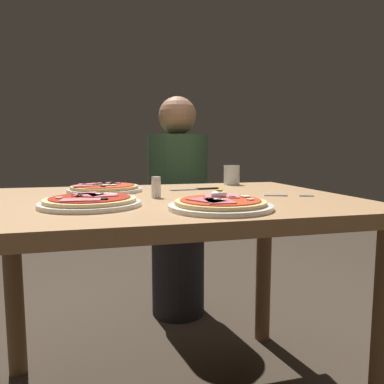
% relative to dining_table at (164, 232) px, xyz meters
% --- Properties ---
extents(dining_table, '(1.20, 0.86, 0.75)m').
position_rel_dining_table_xyz_m(dining_table, '(0.00, 0.00, 0.00)').
color(dining_table, '#9E754C').
rests_on(dining_table, ground).
extents(pizza_foreground, '(0.27, 0.27, 0.05)m').
position_rel_dining_table_xyz_m(pizza_foreground, '(0.10, -0.27, 0.13)').
color(pizza_foreground, white).
rests_on(pizza_foreground, dining_table).
extents(pizza_across_left, '(0.27, 0.27, 0.03)m').
position_rel_dining_table_xyz_m(pizza_across_left, '(-0.18, 0.21, 0.13)').
color(pizza_across_left, white).
rests_on(pizza_across_left, dining_table).
extents(pizza_across_right, '(0.27, 0.27, 0.03)m').
position_rel_dining_table_xyz_m(pizza_across_right, '(-0.22, -0.14, 0.13)').
color(pizza_across_right, white).
rests_on(pizza_across_right, dining_table).
extents(water_glass_near, '(0.07, 0.07, 0.09)m').
position_rel_dining_table_xyz_m(water_glass_near, '(0.36, 0.34, 0.15)').
color(water_glass_near, silver).
rests_on(water_glass_near, dining_table).
extents(fork, '(0.15, 0.07, 0.00)m').
position_rel_dining_table_xyz_m(fork, '(0.39, -0.07, 0.12)').
color(fork, silver).
rests_on(fork, dining_table).
extents(knife, '(0.20, 0.04, 0.01)m').
position_rel_dining_table_xyz_m(knife, '(0.17, 0.19, 0.12)').
color(knife, silver).
rests_on(knife, dining_table).
extents(salt_shaker, '(0.03, 0.03, 0.07)m').
position_rel_dining_table_xyz_m(salt_shaker, '(-0.02, -0.01, 0.15)').
color(salt_shaker, white).
rests_on(salt_shaker, dining_table).
extents(diner_person, '(0.32, 0.32, 1.18)m').
position_rel_dining_table_xyz_m(diner_person, '(0.21, 0.75, -0.07)').
color(diner_person, black).
rests_on(diner_person, ground).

